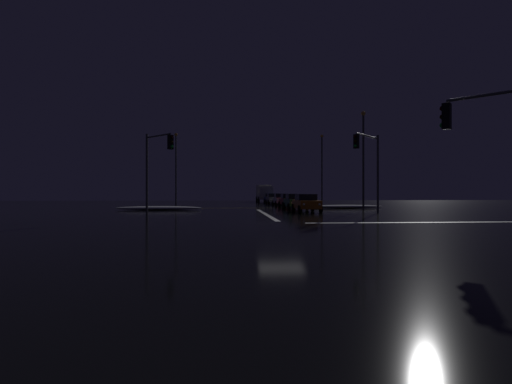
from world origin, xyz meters
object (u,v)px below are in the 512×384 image
(box_truck, at_px, (264,193))
(streetlamp_right_near, at_px, (363,153))
(sedan_blue, at_px, (271,198))
(sedan_green, at_px, (295,201))
(streetlamp_left_far, at_px, (176,164))
(traffic_signal_nw, at_px, (156,159))
(traffic_signal_ne, at_px, (369,158))
(sedan_white, at_px, (281,199))
(sedan_orange, at_px, (306,203))
(streetlamp_right_far, at_px, (322,165))
(sedan_red, at_px, (289,200))
(sedan_gray, at_px, (273,199))

(box_truck, bearing_deg, streetlamp_right_near, -79.19)
(sedan_blue, bearing_deg, streetlamp_right_near, -77.20)
(sedan_green, xyz_separation_m, streetlamp_left_far, (-13.88, 13.29, 4.78))
(sedan_green, distance_m, streetlamp_left_far, 19.80)
(traffic_signal_nw, relative_size, streetlamp_left_far, 0.65)
(traffic_signal_nw, height_order, streetlamp_right_near, streetlamp_right_near)
(traffic_signal_ne, height_order, streetlamp_left_far, streetlamp_left_far)
(sedan_white, bearing_deg, streetlamp_left_far, 174.02)
(sedan_blue, distance_m, traffic_signal_nw, 34.97)
(box_truck, distance_m, streetlamp_left_far, 22.57)
(sedan_orange, distance_m, box_truck, 36.23)
(sedan_white, bearing_deg, sedan_green, -91.14)
(sedan_orange, distance_m, traffic_signal_ne, 6.71)
(streetlamp_right_near, xyz_separation_m, streetlamp_right_far, (-0.00, 16.00, 0.13))
(sedan_red, distance_m, sedan_gray, 12.61)
(sedan_green, distance_m, sedan_red, 5.58)
(streetlamp_right_near, relative_size, streetlamp_left_far, 0.98)
(sedan_gray, distance_m, streetlamp_left_far, 15.43)
(sedan_orange, bearing_deg, traffic_signal_ne, -41.25)
(sedan_orange, relative_size, traffic_signal_nw, 0.69)
(streetlamp_right_near, bearing_deg, traffic_signal_ne, -106.37)
(sedan_green, relative_size, sedan_blue, 1.00)
(streetlamp_right_near, bearing_deg, sedan_green, 156.22)
(sedan_red, bearing_deg, traffic_signal_ne, -74.63)
(traffic_signal_ne, bearing_deg, sedan_blue, 97.18)
(sedan_green, distance_m, box_truck, 30.88)
(sedan_gray, bearing_deg, traffic_signal_nw, -114.33)
(sedan_white, height_order, streetlamp_right_near, streetlamp_right_near)
(sedan_orange, relative_size, streetlamp_right_far, 0.44)
(sedan_orange, xyz_separation_m, traffic_signal_ne, (4.25, -3.72, 3.62))
(sedan_green, bearing_deg, box_truck, 90.48)
(sedan_orange, height_order, sedan_white, same)
(traffic_signal_nw, xyz_separation_m, streetlamp_right_far, (18.41, 22.12, 1.31))
(sedan_red, relative_size, box_truck, 0.52)
(sedan_white, xyz_separation_m, streetlamp_right_near, (5.92, -14.52, 4.67))
(sedan_red, height_order, streetlamp_left_far, streetlamp_left_far)
(sedan_green, distance_m, sedan_blue, 23.67)
(traffic_signal_nw, bearing_deg, sedan_blue, 69.09)
(sedan_orange, xyz_separation_m, traffic_signal_nw, (-12.30, -3.47, 3.49))
(streetlamp_left_far, xyz_separation_m, streetlamp_right_far, (20.03, 0.00, 0.01))
(traffic_signal_nw, bearing_deg, traffic_signal_ne, -0.88)
(sedan_orange, xyz_separation_m, sedan_blue, (0.12, 29.03, 0.00))
(sedan_gray, distance_m, box_truck, 12.72)
(traffic_signal_ne, bearing_deg, traffic_signal_nw, 179.12)
(sedan_gray, bearing_deg, streetlamp_right_far, -38.27)
(sedan_orange, bearing_deg, sedan_white, 89.34)
(sedan_white, xyz_separation_m, sedan_blue, (-0.08, 11.87, 0.00))
(box_truck, distance_m, traffic_signal_nw, 41.55)
(box_truck, bearing_deg, traffic_signal_ne, -83.52)
(traffic_signal_ne, bearing_deg, sedan_red, 105.37)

